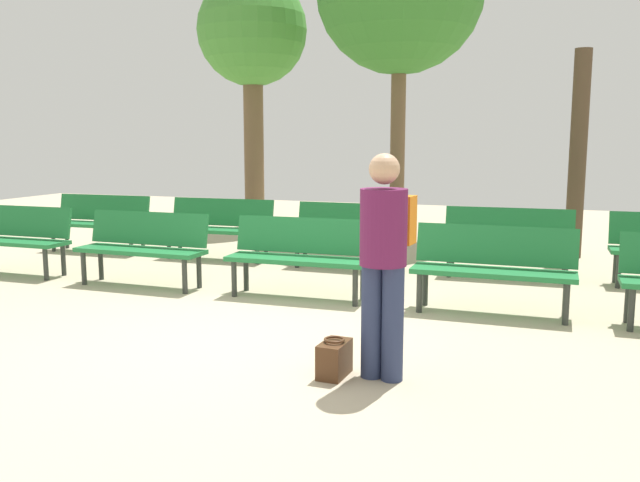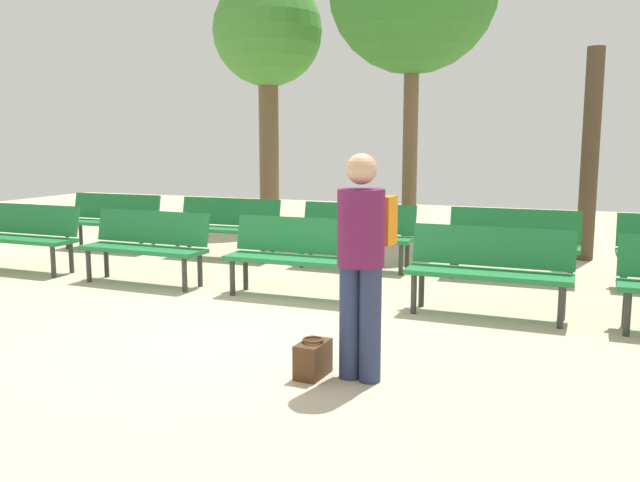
# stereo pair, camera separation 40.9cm
# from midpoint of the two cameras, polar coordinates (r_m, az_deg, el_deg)

# --- Properties ---
(ground_plane) EXTENTS (24.92, 24.92, 0.00)m
(ground_plane) POSITION_cam_midpoint_polar(r_m,az_deg,el_deg) (6.14, -8.62, -7.98)
(ground_plane) COLOR #BCAD8E
(bench_r0_c0) EXTENTS (1.60, 0.48, 0.87)m
(bench_r0_c0) POSITION_cam_midpoint_polar(r_m,az_deg,el_deg) (9.70, -25.67, 0.45)
(bench_r0_c0) COLOR #1E7238
(bench_r0_c0) RESTS_ON ground_plane
(bench_r0_c1) EXTENTS (1.61, 0.51, 0.87)m
(bench_r0_c1) POSITION_cam_midpoint_polar(r_m,az_deg,el_deg) (8.36, -16.11, -0.23)
(bench_r0_c1) COLOR #1E7238
(bench_r0_c1) RESTS_ON ground_plane
(bench_r0_c2) EXTENTS (1.61, 0.51, 0.87)m
(bench_r0_c2) POSITION_cam_midpoint_polar(r_m,az_deg,el_deg) (7.45, -3.26, -0.95)
(bench_r0_c2) COLOR #1E7238
(bench_r0_c2) RESTS_ON ground_plane
(bench_r0_c3) EXTENTS (1.60, 0.49, 0.87)m
(bench_r0_c3) POSITION_cam_midpoint_polar(r_m,az_deg,el_deg) (6.92, 12.89, -1.91)
(bench_r0_c3) COLOR #1E7238
(bench_r0_c3) RESTS_ON ground_plane
(bench_r1_c0) EXTENTS (1.61, 0.52, 0.87)m
(bench_r1_c0) POSITION_cam_midpoint_polar(r_m,az_deg,el_deg) (11.08, -19.20, 1.75)
(bench_r1_c0) COLOR #1E7238
(bench_r1_c0) RESTS_ON ground_plane
(bench_r1_c1) EXTENTS (1.61, 0.52, 0.87)m
(bench_r1_c1) POSITION_cam_midpoint_polar(r_m,az_deg,el_deg) (9.96, -9.74, 1.38)
(bench_r1_c1) COLOR #1E7238
(bench_r1_c1) RESTS_ON ground_plane
(bench_r1_c2) EXTENTS (1.60, 0.49, 0.87)m
(bench_r1_c2) POSITION_cam_midpoint_polar(r_m,az_deg,el_deg) (9.12, 1.38, 0.83)
(bench_r1_c2) COLOR #1E7238
(bench_r1_c2) RESTS_ON ground_plane
(bench_r1_c3) EXTENTS (1.61, 0.52, 0.87)m
(bench_r1_c3) POSITION_cam_midpoint_polar(r_m,az_deg,el_deg) (8.78, 14.37, 0.25)
(bench_r1_c3) COLOR #1E7238
(bench_r1_c3) RESTS_ON ground_plane
(tree_0) EXTENTS (2.14, 2.14, 4.90)m
(tree_0) POSITION_cam_midpoint_polar(r_m,az_deg,el_deg) (13.74, -6.66, 16.91)
(tree_0) COLOR brown
(tree_0) RESTS_ON ground_plane
(tree_1) EXTENTS (0.25, 0.25, 3.02)m
(tree_1) POSITION_cam_midpoint_polar(r_m,az_deg,el_deg) (10.48, 20.00, 6.87)
(tree_1) COLOR #4C3A28
(tree_1) RESTS_ON ground_plane
(visitor_with_backpack) EXTENTS (0.37, 0.55, 1.65)m
(visitor_with_backpack) POSITION_cam_midpoint_polar(r_m,az_deg,el_deg) (4.85, 3.12, -0.99)
(visitor_with_backpack) COLOR navy
(visitor_with_backpack) RESTS_ON ground_plane
(handbag) EXTENTS (0.20, 0.33, 0.29)m
(handbag) POSITION_cam_midpoint_polar(r_m,az_deg,el_deg) (5.06, -1.12, -9.95)
(handbag) COLOR #4C2D19
(handbag) RESTS_ON ground_plane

